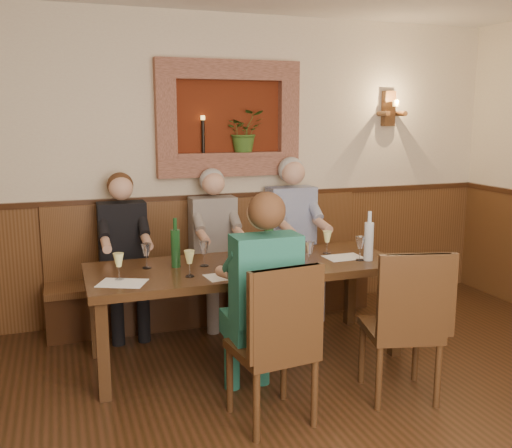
# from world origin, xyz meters

# --- Properties ---
(room_shell) EXTENTS (6.04, 6.04, 2.82)m
(room_shell) POSITION_xyz_m (0.00, 0.00, 1.89)
(room_shell) COLOR beige
(room_shell) RESTS_ON ground
(wainscoting) EXTENTS (6.02, 6.02, 1.15)m
(wainscoting) POSITION_xyz_m (0.00, -0.00, 0.59)
(wainscoting) COLOR #4E2F16
(wainscoting) RESTS_ON ground
(wall_niche) EXTENTS (1.36, 0.30, 1.06)m
(wall_niche) POSITION_xyz_m (0.24, 2.94, 1.81)
(wall_niche) COLOR #5A1E0C
(wall_niche) RESTS_ON ground
(wall_sconce) EXTENTS (0.25, 0.20, 0.35)m
(wall_sconce) POSITION_xyz_m (1.90, 2.93, 1.94)
(wall_sconce) COLOR #4E2F16
(wall_sconce) RESTS_ON ground
(dining_table) EXTENTS (2.40, 0.90, 0.75)m
(dining_table) POSITION_xyz_m (0.00, 1.85, 0.68)
(dining_table) COLOR #362110
(dining_table) RESTS_ON ground
(bench) EXTENTS (3.00, 0.45, 1.11)m
(bench) POSITION_xyz_m (0.00, 2.79, 0.33)
(bench) COLOR #381E0F
(bench) RESTS_ON ground
(chair_near_left) EXTENTS (0.51, 0.51, 1.03)m
(chair_near_left) POSITION_xyz_m (-0.15, 0.86, 0.30)
(chair_near_left) COLOR #362110
(chair_near_left) RESTS_ON ground
(chair_near_right) EXTENTS (0.55, 0.55, 1.03)m
(chair_near_right) POSITION_xyz_m (0.77, 0.88, 0.30)
(chair_near_right) COLOR #362110
(chair_near_right) RESTS_ON ground
(person_bench_left) EXTENTS (0.41, 0.50, 1.40)m
(person_bench_left) POSITION_xyz_m (-0.83, 2.69, 0.58)
(person_bench_left) COLOR black
(person_bench_left) RESTS_ON ground
(person_bench_mid) EXTENTS (0.41, 0.51, 1.41)m
(person_bench_mid) POSITION_xyz_m (-0.01, 2.69, 0.58)
(person_bench_mid) COLOR #5D5955
(person_bench_mid) RESTS_ON ground
(person_bench_right) EXTENTS (0.45, 0.55, 1.50)m
(person_bench_right) POSITION_xyz_m (0.76, 2.69, 0.62)
(person_bench_right) COLOR navy
(person_bench_right) RESTS_ON ground
(person_chair_front) EXTENTS (0.42, 0.52, 1.43)m
(person_chair_front) POSITION_xyz_m (-0.16, 1.07, 0.59)
(person_chair_front) COLOR #174551
(person_chair_front) RESTS_ON ground
(spittoon_bucket) EXTENTS (0.25, 0.25, 0.24)m
(spittoon_bucket) POSITION_xyz_m (0.00, 1.74, 0.87)
(spittoon_bucket) COLOR red
(spittoon_bucket) RESTS_ON dining_table
(wine_bottle_green_a) EXTENTS (0.07, 0.07, 0.39)m
(wine_bottle_green_a) POSITION_xyz_m (0.16, 1.77, 0.91)
(wine_bottle_green_a) COLOR #19471E
(wine_bottle_green_a) RESTS_ON dining_table
(wine_bottle_green_b) EXTENTS (0.09, 0.09, 0.38)m
(wine_bottle_green_b) POSITION_xyz_m (-0.53, 1.94, 0.90)
(wine_bottle_green_b) COLOR #19471E
(wine_bottle_green_b) RESTS_ON dining_table
(water_bottle) EXTENTS (0.08, 0.08, 0.39)m
(water_bottle) POSITION_xyz_m (0.95, 1.65, 0.91)
(water_bottle) COLOR silver
(water_bottle) RESTS_ON dining_table
(tasting_sheet_a) EXTENTS (0.38, 0.33, 0.00)m
(tasting_sheet_a) POSITION_xyz_m (-0.96, 1.64, 0.75)
(tasting_sheet_a) COLOR white
(tasting_sheet_a) RESTS_ON dining_table
(tasting_sheet_b) EXTENTS (0.32, 0.24, 0.00)m
(tasting_sheet_b) POSITION_xyz_m (-0.01, 1.78, 0.75)
(tasting_sheet_b) COLOR white
(tasting_sheet_b) RESTS_ON dining_table
(tasting_sheet_c) EXTENTS (0.31, 0.22, 0.00)m
(tasting_sheet_c) POSITION_xyz_m (0.81, 1.79, 0.75)
(tasting_sheet_c) COLOR white
(tasting_sheet_c) RESTS_ON dining_table
(tasting_sheet_d) EXTENTS (0.31, 0.23, 0.00)m
(tasting_sheet_d) POSITION_xyz_m (-0.24, 1.57, 0.75)
(tasting_sheet_d) COLOR white
(tasting_sheet_d) RESTS_ON dining_table
(wine_glass_0) EXTENTS (0.08, 0.08, 0.19)m
(wine_glass_0) POSITION_xyz_m (0.43, 1.63, 0.85)
(wine_glass_0) COLOR white
(wine_glass_0) RESTS_ON dining_table
(wine_glass_1) EXTENTS (0.08, 0.08, 0.19)m
(wine_glass_1) POSITION_xyz_m (-0.97, 1.73, 0.85)
(wine_glass_1) COLOR #F3F995
(wine_glass_1) RESTS_ON dining_table
(wine_glass_2) EXTENTS (0.08, 0.08, 0.19)m
(wine_glass_2) POSITION_xyz_m (0.89, 1.67, 0.85)
(wine_glass_2) COLOR white
(wine_glass_2) RESTS_ON dining_table
(wine_glass_3) EXTENTS (0.08, 0.08, 0.19)m
(wine_glass_3) POSITION_xyz_m (-0.49, 1.65, 0.85)
(wine_glass_3) COLOR #F3F995
(wine_glass_3) RESTS_ON dining_table
(wine_glass_4) EXTENTS (0.08, 0.08, 0.19)m
(wine_glass_4) POSITION_xyz_m (0.17, 1.96, 0.85)
(wine_glass_4) COLOR #F3F995
(wine_glass_4) RESTS_ON dining_table
(wine_glass_5) EXTENTS (0.08, 0.08, 0.19)m
(wine_glass_5) POSITION_xyz_m (-0.32, 1.90, 0.85)
(wine_glass_5) COLOR white
(wine_glass_5) RESTS_ON dining_table
(wine_glass_6) EXTENTS (0.08, 0.08, 0.19)m
(wine_glass_6) POSITION_xyz_m (0.75, 1.96, 0.85)
(wine_glass_6) COLOR #F3F995
(wine_glass_6) RESTS_ON dining_table
(wine_glass_7) EXTENTS (0.08, 0.08, 0.19)m
(wine_glass_7) POSITION_xyz_m (-0.15, 1.56, 0.85)
(wine_glass_7) COLOR #F3F995
(wine_glass_7) RESTS_ON dining_table
(wine_glass_8) EXTENTS (0.08, 0.08, 0.19)m
(wine_glass_8) POSITION_xyz_m (-0.08, 1.66, 0.85)
(wine_glass_8) COLOR #F3F995
(wine_glass_8) RESTS_ON dining_table
(wine_glass_9) EXTENTS (0.08, 0.08, 0.19)m
(wine_glass_9) POSITION_xyz_m (-0.74, 1.98, 0.85)
(wine_glass_9) COLOR white
(wine_glass_9) RESTS_ON dining_table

